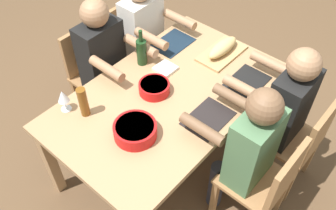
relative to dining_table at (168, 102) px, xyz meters
name	(u,v)px	position (x,y,z in m)	size (l,w,h in m)	color
ground_plane	(168,157)	(0.00, 0.00, -0.66)	(8.00, 8.00, 0.00)	brown
dining_table	(168,102)	(0.00, 0.00, 0.00)	(1.65, 1.01, 0.74)	#A87F56
chair_far_left	(299,140)	(-0.45, 0.83, -0.17)	(0.40, 0.40, 0.85)	#9E7044
diner_far_left	(283,106)	(-0.45, 0.64, 0.04)	(0.41, 0.53, 1.20)	#2D2D38
chair_near_center	(94,70)	(0.00, -0.83, -0.17)	(0.40, 0.40, 0.85)	#9E7044
diner_near_center	(105,59)	(0.00, -0.64, 0.04)	(0.41, 0.53, 1.20)	#2D2D38
chair_far_center	(266,182)	(0.00, 0.83, -0.17)	(0.40, 0.40, 0.85)	#9E7044
diner_far_center	(246,147)	(0.00, 0.64, 0.04)	(0.41, 0.53, 1.20)	#2D2D38
chair_near_left	(132,45)	(-0.45, -0.83, -0.17)	(0.40, 0.40, 0.85)	#9E7044
diner_near_left	(146,33)	(-0.45, -0.64, 0.04)	(0.41, 0.53, 1.20)	#2D2D38
serving_bowl_fruit	(154,87)	(0.04, -0.09, 0.13)	(0.21, 0.21, 0.08)	red
serving_bowl_pasta	(135,130)	(0.40, 0.08, 0.13)	(0.27, 0.27, 0.09)	red
cutting_board	(222,53)	(-0.60, 0.03, 0.09)	(0.40, 0.22, 0.02)	tan
bread_loaf	(223,48)	(-0.60, 0.03, 0.15)	(0.32, 0.11, 0.09)	tan
wine_bottle	(142,51)	(-0.12, -0.36, 0.19)	(0.08, 0.08, 0.29)	#193819
beer_bottle	(83,102)	(0.49, -0.29, 0.19)	(0.06, 0.06, 0.22)	brown
wine_glass	(63,97)	(0.55, -0.41, 0.20)	(0.08, 0.08, 0.17)	silver
placemat_far_left	(247,82)	(-0.45, 0.34, 0.09)	(0.32, 0.23, 0.01)	black
placemat_far_center	(208,118)	(0.00, 0.34, 0.09)	(0.32, 0.23, 0.01)	black
placemat_near_left	(173,43)	(-0.45, -0.34, 0.09)	(0.32, 0.23, 0.01)	#142333
napkin_stack	(165,69)	(-0.18, -0.18, 0.10)	(0.14, 0.14, 0.02)	white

